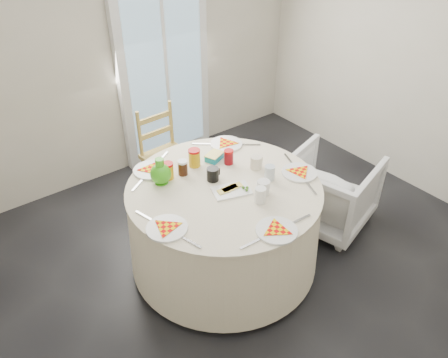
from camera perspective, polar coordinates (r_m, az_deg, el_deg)
floor at (r=3.49m, az=4.63°, el=-12.14°), size 4.00×4.00×0.00m
wall_back at (r=4.25m, az=-13.38°, el=16.95°), size 4.00×0.02×2.60m
wall_right at (r=4.23m, az=27.01°, el=14.08°), size 0.02×4.00×2.60m
glass_door at (r=4.46m, az=-7.91°, el=14.96°), size 1.00×0.08×2.10m
table at (r=3.31m, az=0.00°, el=-6.04°), size 1.43×1.43×0.73m
wooden_chair at (r=4.01m, az=-7.41°, el=3.38°), size 0.42×0.40×0.89m
armchair at (r=3.82m, az=13.75°, el=-0.66°), size 0.81×0.84×0.71m
place_settings at (r=3.07m, az=0.00°, el=-0.46°), size 1.83×1.83×0.03m
jar_cluster at (r=3.21m, az=-3.44°, el=2.27°), size 0.59×0.41×0.16m
butter_tub at (r=3.35m, az=-1.29°, el=3.22°), size 0.17×0.15×0.06m
green_pitcher at (r=3.08m, az=-8.36°, el=1.55°), size 0.17×0.17×0.19m
cheese_platter at (r=3.02m, az=1.00°, el=-1.10°), size 0.30×0.24×0.03m
mugs_glasses at (r=3.13m, az=2.48°, el=1.11°), size 0.87×0.87×0.12m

